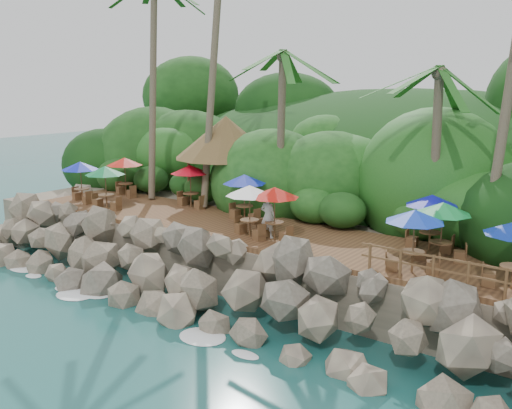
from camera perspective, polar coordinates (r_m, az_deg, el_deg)
The scene contains 11 objects.
ground at distance 22.05m, azimuth -9.56°, elevation -11.34°, with size 140.00×140.00×0.00m, color #19514F.
land_base at distance 34.17m, azimuth 10.09°, elevation -1.03°, with size 32.00×25.20×2.10m, color gray.
jungle_hill at distance 41.09m, azimuth 14.76°, elevation -0.52°, with size 44.80×28.00×15.40m, color #143811.
seawall at distance 22.95m, azimuth -6.03°, elevation -7.19°, with size 29.00×4.00×2.30m, color gray, non-canonical shape.
terrace at distance 25.58m, azimuth 0.00°, elevation -2.63°, with size 26.00×5.00×0.20m, color brown.
jungle_foliage at distance 33.55m, azimuth 9.25°, elevation -3.09°, with size 44.00×16.00×12.00m, color #143811, non-canonical shape.
foam_line at distance 22.23m, azimuth -8.99°, elevation -11.04°, with size 25.20×0.80×0.06m.
palapa at distance 30.62m, azimuth -2.97°, elevation 6.63°, with size 5.42×5.42×4.60m.
dining_clusters at distance 24.59m, azimuth 1.79°, elevation 1.34°, with size 24.74×5.13×2.19m.
railing at distance 19.06m, azimuth 20.15°, elevation -6.40°, with size 7.20×0.10×1.00m.
waiter at distance 23.94m, azimuth 1.19°, elevation -1.16°, with size 0.67×0.44×1.83m, color silver.
Camera 1 is at (14.80, -13.82, 8.72)m, focal length 40.70 mm.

